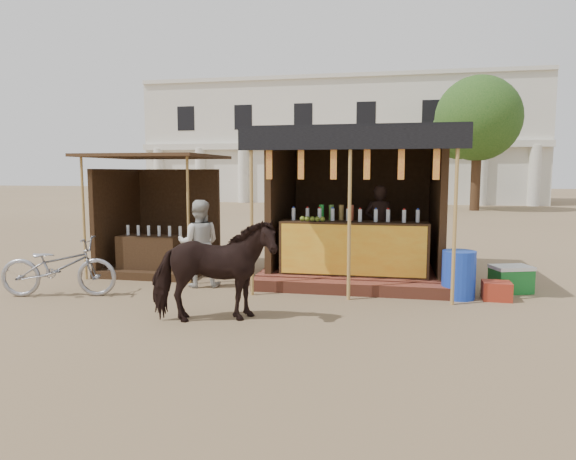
# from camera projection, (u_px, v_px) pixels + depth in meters

# --- Properties ---
(ground) EXTENTS (120.00, 120.00, 0.00)m
(ground) POSITION_uv_depth(u_px,v_px,m) (265.00, 324.00, 6.93)
(ground) COLOR #846B4C
(ground) RESTS_ON ground
(main_stall) EXTENTS (3.60, 3.61, 2.78)m
(main_stall) POSITION_uv_depth(u_px,v_px,m) (358.00, 225.00, 9.89)
(main_stall) COLOR brown
(main_stall) RESTS_ON ground
(secondary_stall) EXTENTS (2.40, 2.40, 2.38)m
(secondary_stall) POSITION_uv_depth(u_px,v_px,m) (154.00, 230.00, 10.61)
(secondary_stall) COLOR #392414
(secondary_stall) RESTS_ON ground
(cow) EXTENTS (1.84, 1.28, 1.42)m
(cow) POSITION_uv_depth(u_px,v_px,m) (214.00, 271.00, 6.96)
(cow) COLOR black
(cow) RESTS_ON ground
(motorbike) EXTENTS (1.96, 1.07, 0.98)m
(motorbike) POSITION_uv_depth(u_px,v_px,m) (59.00, 267.00, 8.43)
(motorbike) COLOR #919199
(motorbike) RESTS_ON ground
(bystander) EXTENTS (0.88, 0.75, 1.55)m
(bystander) POSITION_uv_depth(u_px,v_px,m) (199.00, 243.00, 9.12)
(bystander) COLOR beige
(bystander) RESTS_ON ground
(blue_barrel) EXTENTS (0.62, 0.62, 0.78)m
(blue_barrel) POSITION_uv_depth(u_px,v_px,m) (459.00, 275.00, 8.30)
(blue_barrel) COLOR #183BB9
(blue_barrel) RESTS_ON ground
(red_crate) EXTENTS (0.44, 0.39, 0.30)m
(red_crate) POSITION_uv_depth(u_px,v_px,m) (497.00, 291.00, 8.21)
(red_crate) COLOR maroon
(red_crate) RESTS_ON ground
(cooler) EXTENTS (0.75, 0.63, 0.46)m
(cooler) POSITION_uv_depth(u_px,v_px,m) (511.00, 279.00, 8.72)
(cooler) COLOR #19742A
(cooler) RESTS_ON ground
(background_building) EXTENTS (26.00, 7.45, 8.18)m
(background_building) POSITION_uv_depth(u_px,v_px,m) (339.00, 144.00, 36.04)
(background_building) COLOR silver
(background_building) RESTS_ON ground
(tree) EXTENTS (4.50, 4.40, 7.00)m
(tree) POSITION_uv_depth(u_px,v_px,m) (474.00, 122.00, 26.84)
(tree) COLOR #382314
(tree) RESTS_ON ground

